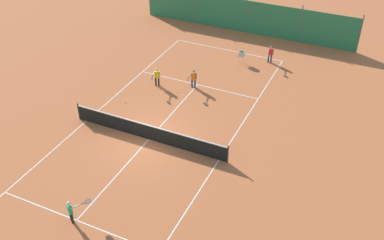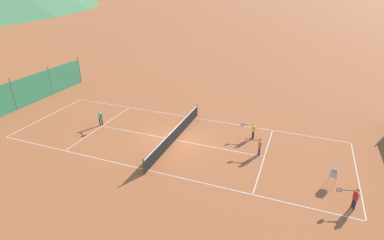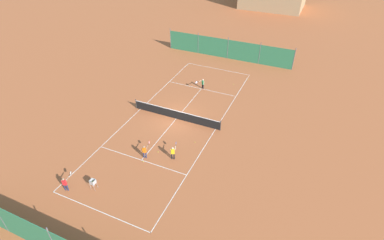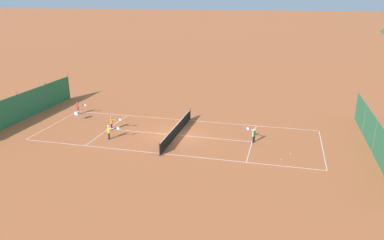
{
  "view_description": "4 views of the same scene",
  "coord_description": "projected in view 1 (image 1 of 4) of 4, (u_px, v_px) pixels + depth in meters",
  "views": [
    {
      "loc": [
        -10.25,
        16.5,
        14.82
      ],
      "look_at": [
        -1.8,
        -1.67,
        0.74
      ],
      "focal_mm": 42.0,
      "sensor_mm": 36.0,
      "label": 1
    },
    {
      "loc": [
        -17.37,
        -7.98,
        10.54
      ],
      "look_at": [
        1.42,
        -0.75,
        1.11
      ],
      "focal_mm": 28.0,
      "sensor_mm": 36.0,
      "label": 2
    },
    {
      "loc": [
        11.11,
        -21.1,
        17.06
      ],
      "look_at": [
        1.99,
        -0.69,
        0.88
      ],
      "focal_mm": 28.0,
      "sensor_mm": 36.0,
      "label": 3
    },
    {
      "loc": [
        28.78,
        8.6,
        11.32
      ],
      "look_at": [
        -1.45,
        0.97,
        0.97
      ],
      "focal_mm": 35.0,
      "sensor_mm": 36.0,
      "label": 4
    }
  ],
  "objects": [
    {
      "name": "player_far_service",
      "position": [
        193.0,
        77.0,
        28.34
      ],
      "size": [
        0.42,
        1.08,
        1.25
      ],
      "color": "#23284C",
      "rests_on": "ground"
    },
    {
      "name": "tennis_ball_far_corner",
      "position": [
        125.0,
        102.0,
        27.25
      ],
      "size": [
        0.07,
        0.07,
        0.07
      ],
      "primitive_type": "sphere",
      "color": "#CCE033",
      "rests_on": "ground"
    },
    {
      "name": "tennis_net",
      "position": [
        148.0,
        132.0,
        24.01
      ],
      "size": [
        9.18,
        0.08,
        1.06
      ],
      "color": "#2D2D2D",
      "rests_on": "ground"
    },
    {
      "name": "tennis_ball_by_net_left",
      "position": [
        177.0,
        92.0,
        28.24
      ],
      "size": [
        0.07,
        0.07,
        0.07
      ],
      "primitive_type": "sphere",
      "color": "#CCE033",
      "rests_on": "ground"
    },
    {
      "name": "court_line_markings",
      "position": [
        149.0,
        139.0,
        24.29
      ],
      "size": [
        8.25,
        23.85,
        0.01
      ],
      "color": "white",
      "rests_on": "ground"
    },
    {
      "name": "ball_hopper",
      "position": [
        242.0,
        55.0,
        31.1
      ],
      "size": [
        0.36,
        0.36,
        0.89
      ],
      "color": "#B7B7BC",
      "rests_on": "ground"
    },
    {
      "name": "tennis_ball_alley_left",
      "position": [
        195.0,
        83.0,
        29.19
      ],
      "size": [
        0.07,
        0.07,
        0.07
      ],
      "primitive_type": "sphere",
      "color": "#CCE033",
      "rests_on": "ground"
    },
    {
      "name": "player_near_service",
      "position": [
        270.0,
        53.0,
        31.12
      ],
      "size": [
        0.4,
        1.07,
        1.24
      ],
      "color": "#23284C",
      "rests_on": "ground"
    },
    {
      "name": "player_far_baseline",
      "position": [
        157.0,
        76.0,
        28.49
      ],
      "size": [
        0.4,
        1.07,
        1.25
      ],
      "color": "black",
      "rests_on": "ground"
    },
    {
      "name": "windscreen_fence_near",
      "position": [
        246.0,
        16.0,
        35.04
      ],
      "size": [
        17.28,
        0.08,
        2.9
      ],
      "color": "#2D754C",
      "rests_on": "ground"
    },
    {
      "name": "ground_plane",
      "position": [
        149.0,
        139.0,
        24.3
      ],
      "size": [
        600.0,
        600.0,
        0.0
      ],
      "primitive_type": "plane",
      "color": "#B25B33"
    },
    {
      "name": "player_near_baseline",
      "position": [
        71.0,
        210.0,
        19.11
      ],
      "size": [
        0.81,
        0.83,
        1.19
      ],
      "color": "black",
      "rests_on": "ground"
    }
  ]
}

